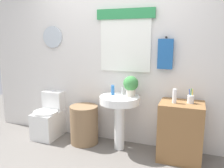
{
  "coord_description": "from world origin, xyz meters",
  "views": [
    {
      "loc": [
        1.14,
        -2.07,
        1.56
      ],
      "look_at": [
        0.08,
        0.8,
        0.95
      ],
      "focal_mm": 36.74,
      "sensor_mm": 36.0,
      "label": 1
    }
  ],
  "objects_px": {
    "soap_bottle": "(113,90)",
    "potted_plant": "(131,85)",
    "laundry_hamper": "(84,124)",
    "lotion_bottle": "(174,96)",
    "pedestal_sink": "(120,109)",
    "toothbrush_cup": "(191,99)",
    "toilet": "(49,119)",
    "wooden_cabinet": "(180,131)"
  },
  "relations": [
    {
      "from": "pedestal_sink",
      "to": "wooden_cabinet",
      "type": "distance_m",
      "value": 0.86
    },
    {
      "from": "toilet",
      "to": "pedestal_sink",
      "type": "height_order",
      "value": "pedestal_sink"
    },
    {
      "from": "laundry_hamper",
      "to": "pedestal_sink",
      "type": "xyz_separation_m",
      "value": [
        0.56,
        0.0,
        0.31
      ]
    },
    {
      "from": "laundry_hamper",
      "to": "lotion_bottle",
      "type": "bearing_deg",
      "value": -1.76
    },
    {
      "from": "pedestal_sink",
      "to": "soap_bottle",
      "type": "relative_size",
      "value": 5.52
    },
    {
      "from": "pedestal_sink",
      "to": "potted_plant",
      "type": "height_order",
      "value": "potted_plant"
    },
    {
      "from": "potted_plant",
      "to": "toilet",
      "type": "bearing_deg",
      "value": -178.7
    },
    {
      "from": "potted_plant",
      "to": "toothbrush_cup",
      "type": "height_order",
      "value": "potted_plant"
    },
    {
      "from": "pedestal_sink",
      "to": "lotion_bottle",
      "type": "xyz_separation_m",
      "value": [
        0.74,
        -0.04,
        0.26
      ]
    },
    {
      "from": "pedestal_sink",
      "to": "toilet",
      "type": "bearing_deg",
      "value": 178.59
    },
    {
      "from": "toilet",
      "to": "toothbrush_cup",
      "type": "bearing_deg",
      "value": -0.26
    },
    {
      "from": "toilet",
      "to": "laundry_hamper",
      "type": "xyz_separation_m",
      "value": [
        0.64,
        -0.03,
        0.0
      ]
    },
    {
      "from": "soap_bottle",
      "to": "laundry_hamper",
      "type": "bearing_deg",
      "value": -173.55
    },
    {
      "from": "toilet",
      "to": "pedestal_sink",
      "type": "bearing_deg",
      "value": -1.41
    },
    {
      "from": "laundry_hamper",
      "to": "lotion_bottle",
      "type": "relative_size",
      "value": 3.19
    },
    {
      "from": "toothbrush_cup",
      "to": "soap_bottle",
      "type": "bearing_deg",
      "value": 178.36
    },
    {
      "from": "toilet",
      "to": "lotion_bottle",
      "type": "xyz_separation_m",
      "value": [
        1.94,
        -0.07,
        0.57
      ]
    },
    {
      "from": "toilet",
      "to": "pedestal_sink",
      "type": "distance_m",
      "value": 1.25
    },
    {
      "from": "wooden_cabinet",
      "to": "lotion_bottle",
      "type": "distance_m",
      "value": 0.48
    },
    {
      "from": "laundry_hamper",
      "to": "lotion_bottle",
      "type": "distance_m",
      "value": 1.42
    },
    {
      "from": "lotion_bottle",
      "to": "toilet",
      "type": "bearing_deg",
      "value": 177.95
    },
    {
      "from": "pedestal_sink",
      "to": "toothbrush_cup",
      "type": "distance_m",
      "value": 0.95
    },
    {
      "from": "soap_bottle",
      "to": "toothbrush_cup",
      "type": "distance_m",
      "value": 1.05
    },
    {
      "from": "laundry_hamper",
      "to": "potted_plant",
      "type": "bearing_deg",
      "value": 4.89
    },
    {
      "from": "soap_bottle",
      "to": "lotion_bottle",
      "type": "bearing_deg",
      "value": -5.99
    },
    {
      "from": "lotion_bottle",
      "to": "toothbrush_cup",
      "type": "bearing_deg",
      "value": 17.41
    },
    {
      "from": "potted_plant",
      "to": "wooden_cabinet",
      "type": "bearing_deg",
      "value": -4.95
    },
    {
      "from": "toilet",
      "to": "wooden_cabinet",
      "type": "distance_m",
      "value": 2.04
    },
    {
      "from": "laundry_hamper",
      "to": "pedestal_sink",
      "type": "distance_m",
      "value": 0.64
    },
    {
      "from": "toilet",
      "to": "soap_bottle",
      "type": "distance_m",
      "value": 1.22
    },
    {
      "from": "soap_bottle",
      "to": "lotion_bottle",
      "type": "distance_m",
      "value": 0.86
    },
    {
      "from": "soap_bottle",
      "to": "potted_plant",
      "type": "xyz_separation_m",
      "value": [
        0.26,
        0.01,
        0.09
      ]
    },
    {
      "from": "lotion_bottle",
      "to": "toothbrush_cup",
      "type": "height_order",
      "value": "toothbrush_cup"
    },
    {
      "from": "potted_plant",
      "to": "lotion_bottle",
      "type": "relative_size",
      "value": 1.57
    },
    {
      "from": "wooden_cabinet",
      "to": "potted_plant",
      "type": "height_order",
      "value": "potted_plant"
    },
    {
      "from": "toilet",
      "to": "toothbrush_cup",
      "type": "relative_size",
      "value": 3.96
    },
    {
      "from": "wooden_cabinet",
      "to": "soap_bottle",
      "type": "distance_m",
      "value": 1.06
    },
    {
      "from": "toilet",
      "to": "toothbrush_cup",
      "type": "distance_m",
      "value": 2.2
    },
    {
      "from": "laundry_hamper",
      "to": "lotion_bottle",
      "type": "xyz_separation_m",
      "value": [
        1.3,
        -0.04,
        0.57
      ]
    },
    {
      "from": "potted_plant",
      "to": "soap_bottle",
      "type": "bearing_deg",
      "value": -177.8
    },
    {
      "from": "wooden_cabinet",
      "to": "lotion_bottle",
      "type": "height_order",
      "value": "lotion_bottle"
    },
    {
      "from": "soap_bottle",
      "to": "potted_plant",
      "type": "relative_size",
      "value": 0.49
    }
  ]
}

